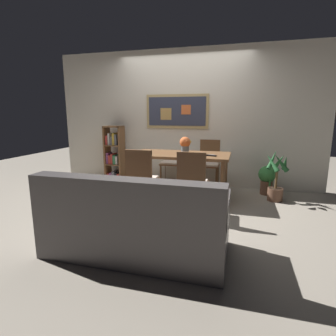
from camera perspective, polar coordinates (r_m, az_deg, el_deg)
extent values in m
plane|color=gray|center=(4.25, -0.52, -7.68)|extent=(12.00, 12.00, 0.00)
cube|color=silver|center=(5.31, 3.42, 10.42)|extent=(5.20, 0.10, 2.60)
cube|color=tan|center=(5.27, 1.91, 11.96)|extent=(1.22, 0.02, 0.64)
cube|color=#33384C|center=(5.26, 1.87, 11.96)|extent=(1.12, 0.01, 0.54)
cube|color=tan|center=(5.31, -0.44, 11.44)|extent=(0.22, 0.00, 0.22)
cube|color=#D86633|center=(5.21, 3.86, 12.30)|extent=(0.18, 0.00, 0.18)
cube|color=brown|center=(4.44, 2.62, 2.86)|extent=(1.61, 0.83, 0.04)
cylinder|color=brown|center=(4.41, -7.65, -2.25)|extent=(0.07, 0.07, 0.71)
cylinder|color=brown|center=(4.09, 11.52, -3.49)|extent=(0.07, 0.07, 0.71)
cylinder|color=brown|center=(5.02, -4.68, -0.51)|extent=(0.07, 0.07, 0.71)
cylinder|color=brown|center=(4.74, 12.08, -1.45)|extent=(0.07, 0.07, 0.71)
cube|color=brown|center=(3.73, 5.39, -3.45)|extent=(0.40, 0.40, 0.03)
cube|color=beige|center=(3.72, 5.40, -3.04)|extent=(0.36, 0.36, 0.03)
cylinder|color=brown|center=(3.66, 2.22, -7.34)|extent=(0.04, 0.04, 0.42)
cylinder|color=brown|center=(3.61, 7.54, -7.74)|extent=(0.04, 0.04, 0.42)
cylinder|color=brown|center=(3.98, 3.33, -5.82)|extent=(0.04, 0.04, 0.42)
cylinder|color=brown|center=(3.93, 8.22, -6.15)|extent=(0.04, 0.04, 0.42)
cube|color=brown|center=(3.50, 4.96, -0.34)|extent=(0.38, 0.04, 0.46)
cube|color=brown|center=(3.46, 5.01, 2.90)|extent=(0.38, 0.05, 0.06)
cube|color=brown|center=(5.10, 8.61, 0.52)|extent=(0.40, 0.40, 0.03)
cube|color=beige|center=(5.10, 8.62, 0.83)|extent=(0.36, 0.36, 0.03)
cylinder|color=brown|center=(5.30, 10.58, -1.63)|extent=(0.04, 0.04, 0.42)
cylinder|color=brown|center=(5.33, 6.94, -1.42)|extent=(0.04, 0.04, 0.42)
cylinder|color=brown|center=(4.97, 10.25, -2.48)|extent=(0.04, 0.04, 0.42)
cylinder|color=brown|center=(5.01, 6.37, -2.26)|extent=(0.04, 0.04, 0.42)
cube|color=brown|center=(5.24, 8.92, 3.49)|extent=(0.38, 0.04, 0.46)
cube|color=brown|center=(5.22, 8.99, 5.66)|extent=(0.38, 0.05, 0.06)
cube|color=brown|center=(3.94, -5.25, -2.62)|extent=(0.40, 0.40, 0.03)
cube|color=beige|center=(3.93, -5.26, -2.24)|extent=(0.36, 0.36, 0.03)
cylinder|color=brown|center=(3.91, -8.42, -6.23)|extent=(0.04, 0.04, 0.42)
cylinder|color=brown|center=(3.79, -3.67, -6.70)|extent=(0.04, 0.04, 0.42)
cylinder|color=brown|center=(4.21, -6.57, -4.90)|extent=(0.04, 0.04, 0.42)
cylinder|color=brown|center=(4.10, -2.13, -5.28)|extent=(0.04, 0.04, 0.42)
cube|color=brown|center=(3.72, -6.29, 0.35)|extent=(0.38, 0.04, 0.46)
cube|color=brown|center=(3.69, -6.35, 3.40)|extent=(0.38, 0.05, 0.06)
cube|color=brown|center=(5.24, 0.74, 0.95)|extent=(0.40, 0.40, 0.03)
cube|color=beige|center=(5.24, 0.74, 1.24)|extent=(0.36, 0.36, 0.03)
cylinder|color=brown|center=(5.41, 2.93, -1.17)|extent=(0.04, 0.04, 0.42)
cylinder|color=brown|center=(5.49, -0.54, -0.97)|extent=(0.04, 0.04, 0.42)
cylinder|color=brown|center=(5.09, 2.11, -1.97)|extent=(0.04, 0.04, 0.42)
cylinder|color=brown|center=(5.17, -1.56, -1.74)|extent=(0.04, 0.04, 0.42)
cube|color=brown|center=(5.38, 1.23, 3.83)|extent=(0.38, 0.04, 0.46)
cube|color=brown|center=(5.35, 1.24, 5.95)|extent=(0.38, 0.05, 0.06)
cube|color=#514C4C|center=(2.84, -6.45, -13.41)|extent=(1.80, 0.84, 0.40)
cube|color=#514C4C|center=(2.41, -9.48, -7.35)|extent=(1.80, 0.20, 0.44)
cube|color=#514C4C|center=(3.11, -20.67, -5.78)|extent=(0.18, 0.80, 0.22)
cube|color=#514C4C|center=(2.55, 10.76, -8.96)|extent=(0.18, 0.80, 0.22)
cube|color=maroon|center=(2.76, -16.81, -6.61)|extent=(0.32, 0.16, 0.33)
cube|color=#334C72|center=(2.55, -8.12, -7.67)|extent=(0.32, 0.16, 0.33)
cube|color=brown|center=(5.62, -12.82, 2.85)|extent=(0.03, 0.28, 1.16)
cube|color=brown|center=(5.48, -9.76, 2.75)|extent=(0.03, 0.28, 1.16)
cube|color=brown|center=(5.66, -11.09, -2.87)|extent=(0.36, 0.28, 0.03)
cube|color=brown|center=(5.49, -11.54, 8.64)|extent=(0.36, 0.28, 0.03)
cube|color=brown|center=(5.58, -11.23, 0.84)|extent=(0.30, 0.28, 0.02)
cube|color=brown|center=(5.52, -11.39, 4.79)|extent=(0.30, 0.28, 0.02)
cube|color=#B2332D|center=(5.69, -12.19, -1.78)|extent=(0.04, 0.22, 0.17)
cube|color=#7F3F72|center=(5.66, -11.71, -1.77)|extent=(0.05, 0.22, 0.19)
cube|color=#595960|center=(5.63, -11.18, -1.63)|extent=(0.05, 0.22, 0.22)
cube|color=black|center=(5.61, -10.67, -1.85)|extent=(0.05, 0.22, 0.18)
cube|color=#B2332D|center=(5.59, -10.14, -1.96)|extent=(0.05, 0.22, 0.17)
cube|color=#7F3F72|center=(5.61, -12.37, 2.11)|extent=(0.04, 0.22, 0.22)
cube|color=#B2332D|center=(5.59, -11.93, 1.88)|extent=(0.04, 0.22, 0.18)
cube|color=#B2332D|center=(5.57, -11.49, 2.00)|extent=(0.04, 0.22, 0.21)
cube|color=#337247|center=(5.55, -11.00, 1.85)|extent=(0.05, 0.22, 0.18)
cube|color=beige|center=(5.53, -10.51, 1.75)|extent=(0.04, 0.22, 0.17)
cube|color=#B2332D|center=(5.56, -12.51, 5.86)|extent=(0.04, 0.22, 0.19)
cube|color=beige|center=(5.54, -12.07, 6.09)|extent=(0.04, 0.22, 0.23)
cube|color=#595960|center=(5.52, -11.60, 5.77)|extent=(0.05, 0.22, 0.17)
cube|color=gold|center=(5.49, -11.14, 6.12)|extent=(0.05, 0.22, 0.24)
cube|color=#595960|center=(5.47, -10.65, 5.98)|extent=(0.04, 0.22, 0.21)
cylinder|color=brown|center=(5.02, 20.18, -3.93)|extent=(0.20, 0.20, 0.24)
cylinder|color=#332319|center=(5.00, 20.26, -2.69)|extent=(0.18, 0.18, 0.02)
sphere|color=#387F3D|center=(4.97, 20.37, -1.25)|extent=(0.30, 0.30, 0.30)
cylinder|color=#387F3D|center=(4.91, 20.83, -3.81)|extent=(0.03, 0.03, 0.24)
cylinder|color=#387F3D|center=(5.09, 21.26, -3.47)|extent=(0.03, 0.03, 0.27)
cylinder|color=brown|center=(4.72, 21.84, -5.23)|extent=(0.24, 0.24, 0.21)
cylinder|color=#332319|center=(4.70, 21.93, -4.13)|extent=(0.22, 0.22, 0.02)
cylinder|color=brown|center=(4.66, 22.08, -2.13)|extent=(0.04, 0.04, 0.32)
cone|color=#235B2D|center=(4.62, 23.71, 1.02)|extent=(0.09, 0.25, 0.27)
cone|color=#235B2D|center=(4.68, 22.61, 1.27)|extent=(0.22, 0.15, 0.26)
cone|color=#235B2D|center=(4.66, 21.37, 1.71)|extent=(0.22, 0.23, 0.33)
cone|color=#235B2D|center=(4.50, 21.31, 1.07)|extent=(0.25, 0.25, 0.29)
cone|color=#235B2D|center=(4.49, 22.90, 1.10)|extent=(0.28, 0.14, 0.31)
cylinder|color=slate|center=(4.44, 3.64, 3.91)|extent=(0.13, 0.13, 0.12)
sphere|color=#D86633|center=(4.43, 3.66, 5.50)|extent=(0.18, 0.18, 0.18)
sphere|color=pink|center=(4.49, 3.37, 5.94)|extent=(0.06, 0.06, 0.06)
sphere|color=#D86633|center=(4.36, 4.01, 5.66)|extent=(0.05, 0.05, 0.05)
sphere|color=#EACC4C|center=(4.44, 4.59, 5.61)|extent=(0.06, 0.06, 0.06)
cube|color=black|center=(4.20, 9.25, 2.65)|extent=(0.16, 0.08, 0.02)
cube|color=gray|center=(4.20, 9.26, 2.81)|extent=(0.10, 0.06, 0.00)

